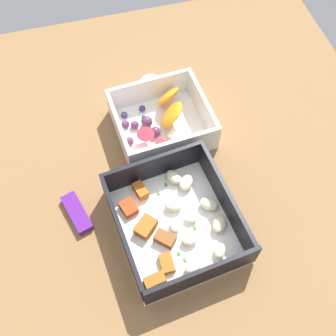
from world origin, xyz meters
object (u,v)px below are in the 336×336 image
object	(u,v)px
pasta_container	(175,221)
paper_cup_liner	(151,84)
fruit_bowl	(161,122)
candy_bar	(77,213)

from	to	relation	value
pasta_container	paper_cup_liner	world-z (taller)	pasta_container
fruit_bowl	paper_cup_liner	world-z (taller)	fruit_bowl
paper_cup_liner	candy_bar	bearing A→B (deg)	142.48
fruit_bowl	paper_cup_liner	bearing A→B (deg)	-3.19
fruit_bowl	paper_cup_liner	distance (cm)	10.12
fruit_bowl	candy_bar	bearing A→B (deg)	126.88
pasta_container	candy_bar	distance (cm)	15.36
pasta_container	candy_bar	world-z (taller)	pasta_container
fruit_bowl	candy_bar	size ratio (longest dim) A/B	2.38
fruit_bowl	pasta_container	bearing A→B (deg)	171.78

